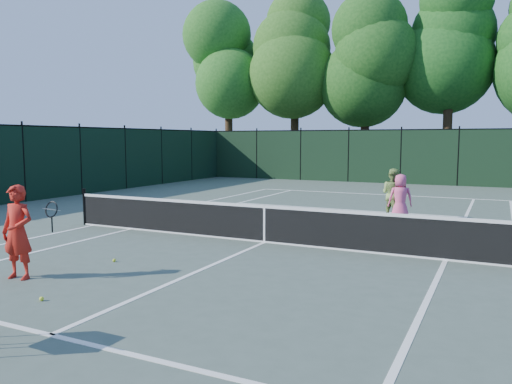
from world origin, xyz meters
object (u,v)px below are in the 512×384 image
at_px(loose_ball_near_cart, 42,299).
at_px(loose_ball_midcourt, 114,260).
at_px(coach, 18,232).
at_px(player_pink, 400,198).
at_px(player_green, 393,194).

xyz_separation_m(loose_ball_near_cart, loose_ball_midcourt, (-0.71, 2.40, 0.00)).
height_order(loose_ball_near_cart, loose_ball_midcourt, same).
relative_size(coach, player_pink, 1.15).
distance_m(coach, player_pink, 10.50).
bearing_deg(player_green, loose_ball_near_cart, 99.10).
relative_size(player_pink, loose_ball_near_cart, 21.44).
height_order(coach, player_pink, coach).
bearing_deg(player_green, coach, 90.98).
distance_m(loose_ball_near_cart, loose_ball_midcourt, 2.50).
distance_m(coach, loose_ball_near_cart, 1.75).
bearing_deg(player_pink, loose_ball_midcourt, 42.78).
distance_m(player_pink, loose_ball_near_cart, 10.62).
height_order(player_pink, loose_ball_near_cart, player_pink).
bearing_deg(loose_ball_near_cart, loose_ball_midcourt, 106.39).
distance_m(coach, loose_ball_midcourt, 1.98).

